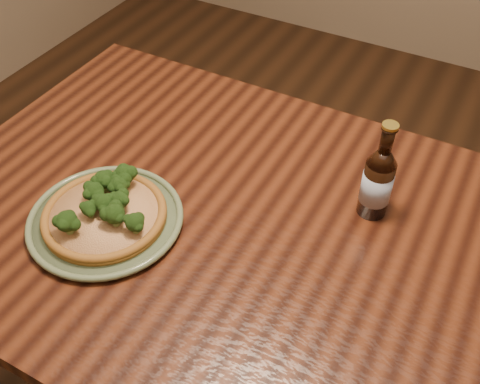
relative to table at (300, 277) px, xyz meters
The scene contains 4 objects.
table is the anchor object (origin of this frame).
plate 0.41m from the table, 160.84° to the right, with size 0.31×0.31×0.02m.
pizza 0.41m from the table, 161.20° to the right, with size 0.25×0.25×0.07m.
beer_bottle 0.25m from the table, 62.43° to the left, with size 0.06×0.06×0.22m.
Camera 1 is at (0.23, -0.57, 1.58)m, focal length 42.00 mm.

